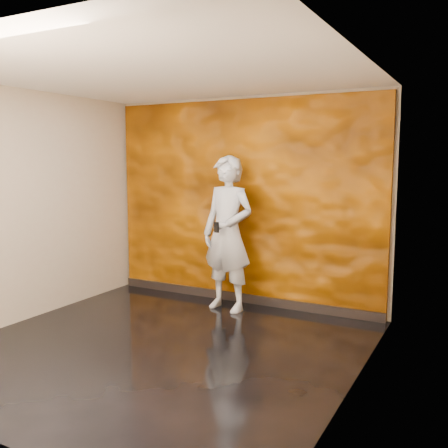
% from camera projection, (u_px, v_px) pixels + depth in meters
% --- Properties ---
extents(room, '(4.02, 4.02, 2.81)m').
position_uv_depth(room, '(158.00, 215.00, 5.06)').
color(room, black).
rests_on(room, ground).
extents(feature_wall, '(3.90, 0.06, 2.75)m').
position_uv_depth(feature_wall, '(242.00, 202.00, 6.78)').
color(feature_wall, '#C46500').
rests_on(feature_wall, ground).
extents(baseboard, '(3.90, 0.04, 0.12)m').
position_uv_depth(baseboard, '(241.00, 297.00, 6.91)').
color(baseboard, black).
rests_on(baseboard, ground).
extents(man, '(0.80, 0.59, 2.01)m').
position_uv_depth(man, '(228.00, 234.00, 6.46)').
color(man, '#A6ACB5').
rests_on(man, ground).
extents(phone, '(0.07, 0.03, 0.14)m').
position_uv_depth(phone, '(216.00, 227.00, 6.21)').
color(phone, black).
rests_on(phone, man).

